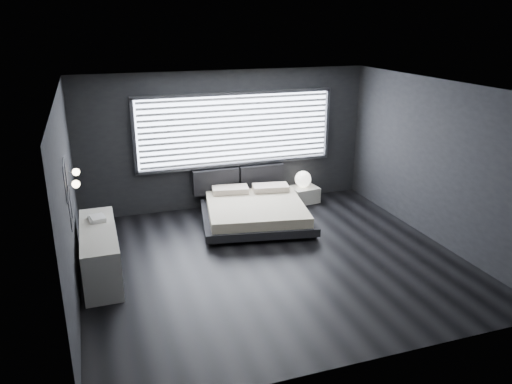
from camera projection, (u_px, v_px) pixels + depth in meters
name	position (u px, v px, depth m)	size (l,w,h in m)	color
room	(274.00, 179.00, 7.72)	(6.04, 6.00, 2.80)	black
window	(236.00, 130.00, 10.13)	(4.14, 0.09, 1.52)	white
headboard	(239.00, 179.00, 10.43)	(1.96, 0.16, 0.52)	black
sconce_near	(76.00, 184.00, 6.83)	(0.18, 0.11, 0.11)	silver
sconce_far	(76.00, 172.00, 7.36)	(0.18, 0.11, 0.11)	silver
wall_art_upper	(65.00, 180.00, 6.18)	(0.01, 0.48, 0.48)	#47474C
wall_art_lower	(70.00, 209.00, 6.56)	(0.01, 0.48, 0.48)	#47474C
bed	(256.00, 211.00, 9.60)	(2.34, 2.26, 0.53)	black
nightstand	(304.00, 194.00, 10.74)	(0.56, 0.47, 0.33)	silver
orb_lamp	(303.00, 179.00, 10.66)	(0.35, 0.35, 0.35)	white
dresser	(100.00, 252.00, 7.60)	(0.53, 1.89, 0.75)	silver
book_stack	(97.00, 218.00, 7.81)	(0.28, 0.35, 0.07)	silver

